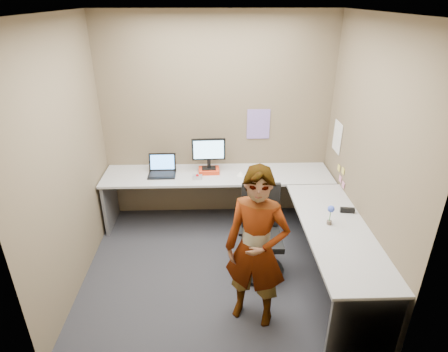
{
  "coord_description": "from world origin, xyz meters",
  "views": [
    {
      "loc": [
        -0.05,
        -3.43,
        2.83
      ],
      "look_at": [
        0.06,
        0.25,
        1.05
      ],
      "focal_mm": 30.0,
      "sensor_mm": 36.0,
      "label": 1
    }
  ],
  "objects_px": {
    "desk": "(255,206)",
    "office_chair": "(261,239)",
    "monitor": "(209,151)",
    "person": "(256,249)"
  },
  "relations": [
    {
      "from": "monitor",
      "to": "office_chair",
      "type": "relative_size",
      "value": 0.43
    },
    {
      "from": "desk",
      "to": "office_chair",
      "type": "xyz_separation_m",
      "value": [
        0.02,
        -0.42,
        -0.18
      ]
    },
    {
      "from": "desk",
      "to": "person",
      "type": "relative_size",
      "value": 1.88
    },
    {
      "from": "desk",
      "to": "monitor",
      "type": "bearing_deg",
      "value": 129.75
    },
    {
      "from": "desk",
      "to": "office_chair",
      "type": "relative_size",
      "value": 2.97
    },
    {
      "from": "monitor",
      "to": "person",
      "type": "height_order",
      "value": "person"
    },
    {
      "from": "office_chair",
      "to": "person",
      "type": "bearing_deg",
      "value": -100.77
    },
    {
      "from": "desk",
      "to": "monitor",
      "type": "distance_m",
      "value": 0.96
    },
    {
      "from": "desk",
      "to": "office_chair",
      "type": "height_order",
      "value": "office_chair"
    },
    {
      "from": "monitor",
      "to": "office_chair",
      "type": "distance_m",
      "value": 1.37
    }
  ]
}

